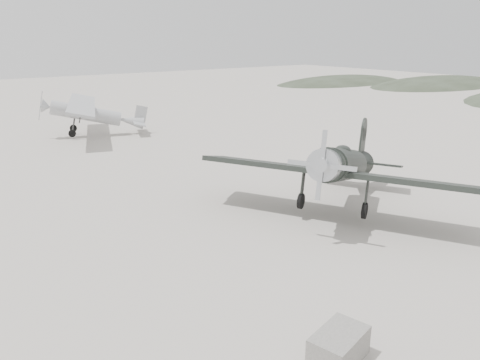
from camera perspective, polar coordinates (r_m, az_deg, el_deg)
name	(u,v)px	position (r m, az deg, el deg)	size (l,w,h in m)	color
ground	(257,223)	(19.86, 2.14, -5.27)	(160.00, 160.00, 0.00)	gray
hill_east_north	(441,85)	(83.41, 23.26, 10.64)	(36.00, 18.00, 6.00)	#2F3728
hill_northeast	(342,82)	(82.39, 12.30, 11.55)	(32.00, 16.00, 5.20)	#2F3728
lowwing_monoplane	(344,165)	(21.31, 12.59, 1.78)	(9.50, 11.58, 3.92)	black
highwing_monoplane	(90,111)	(38.51, -17.78, 8.02)	(7.96, 11.00, 3.15)	#9FA2A5
equipment_block	(339,346)	(12.26, 11.94, -19.24)	(1.52, 0.95, 0.76)	slate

